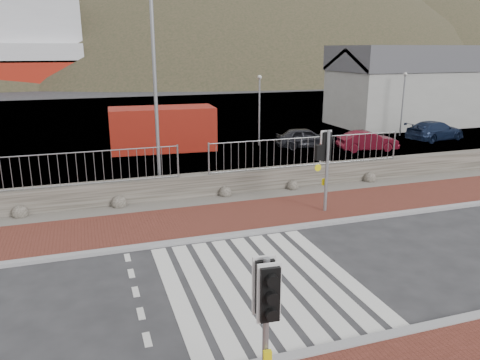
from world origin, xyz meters
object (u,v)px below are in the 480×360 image
object	(u,v)px
traffic_signal_near	(266,302)
car_b	(368,141)
streetlight	(158,80)
shipping_container	(163,129)
car_a	(305,138)
car_c	(435,131)
traffic_signal_far	(327,154)

from	to	relation	value
traffic_signal_near	car_b	world-z (taller)	traffic_signal_near
streetlight	shipping_container	distance (m)	9.08
car_a	car_c	world-z (taller)	car_c
traffic_signal_near	streetlight	bearing A→B (deg)	92.18
traffic_signal_far	car_c	bearing A→B (deg)	-148.68
streetlight	shipping_container	xyz separation A→B (m)	(1.42, 8.35, -3.25)
car_c	traffic_signal_far	bearing A→B (deg)	115.02
traffic_signal_far	car_b	bearing A→B (deg)	-136.39
traffic_signal_far	shipping_container	xyz separation A→B (m)	(-3.56, 12.44, -0.92)
shipping_container	car_b	bearing A→B (deg)	-16.53
traffic_signal_near	car_b	bearing A→B (deg)	56.24
traffic_signal_near	shipping_container	bearing A→B (deg)	88.93
streetlight	car_c	xyz separation A→B (m)	(18.15, 5.81, -3.86)
shipping_container	car_a	bearing A→B (deg)	-11.12
traffic_signal_far	car_a	distance (m)	11.41
traffic_signal_near	car_c	distance (m)	25.73
traffic_signal_near	car_b	distance (m)	20.83
traffic_signal_far	streetlight	size ratio (longest dim) A/B	0.37
traffic_signal_far	shipping_container	distance (m)	12.97
car_b	traffic_signal_far	bearing A→B (deg)	148.60
traffic_signal_near	streetlight	distance (m)	12.28
shipping_container	car_c	world-z (taller)	shipping_container
car_c	car_b	bearing A→B (deg)	91.32
streetlight	car_c	bearing A→B (deg)	2.41
car_a	car_c	distance (m)	8.80
streetlight	car_b	size ratio (longest dim) A/B	2.36
traffic_signal_near	car_a	bearing A→B (deg)	65.98
shipping_container	car_b	xyz separation A→B (m)	(10.93, -3.91, -0.66)
traffic_signal_far	shipping_container	bearing A→B (deg)	-79.61
streetlight	car_c	world-z (taller)	streetlight
shipping_container	car_b	size ratio (longest dim) A/B	1.73
traffic_signal_near	streetlight	xyz separation A→B (m)	(0.38, 12.00, 2.59)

